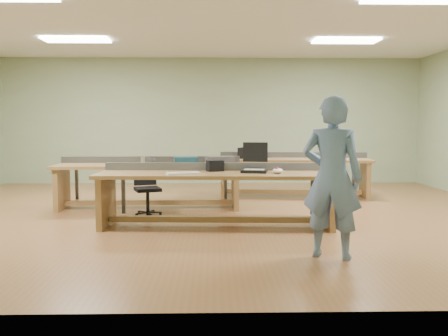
{
  "coord_description": "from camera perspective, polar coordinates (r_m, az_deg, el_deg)",
  "views": [
    {
      "loc": [
        0.03,
        -7.45,
        1.41
      ],
      "look_at": [
        0.18,
        -0.6,
        0.79
      ],
      "focal_mm": 38.0,
      "sensor_mm": 36.0,
      "label": 1
    }
  ],
  "objects": [
    {
      "name": "tray_back",
      "position": [
        9.46,
        12.56,
        1.44
      ],
      "size": [
        0.28,
        0.21,
        0.11
      ],
      "primitive_type": "cube",
      "rotation": [
        0.0,
        0.0,
        -0.0
      ],
      "color": "#38383A",
      "rests_on": "workbench_back"
    },
    {
      "name": "drinks_can",
      "position": [
        8.02,
        -9.73,
        0.87
      ],
      "size": [
        0.09,
        0.09,
        0.13
      ],
      "primitive_type": "cylinder",
      "rotation": [
        0.0,
        0.0,
        0.28
      ],
      "color": "silver",
      "rests_on": "workbench_mid"
    },
    {
      "name": "laptop_screen",
      "position": [
        6.72,
        3.79,
        1.93
      ],
      "size": [
        0.35,
        0.08,
        0.28
      ],
      "primitive_type": "cube",
      "rotation": [
        0.0,
        0.0,
        -0.19
      ],
      "color": "black",
      "rests_on": "laptop_base"
    },
    {
      "name": "camera_bag",
      "position": [
        6.77,
        -1.1,
        0.27
      ],
      "size": [
        0.26,
        0.22,
        0.15
      ],
      "primitive_type": "cube",
      "rotation": [
        0.0,
        0.0,
        0.36
      ],
      "color": "black",
      "rests_on": "workbench_front"
    },
    {
      "name": "storage_box_back",
      "position": [
        9.33,
        2.99,
        1.81
      ],
      "size": [
        0.45,
        0.39,
        0.21
      ],
      "primitive_type": "cube",
      "rotation": [
        0.0,
        0.0,
        -0.42
      ],
      "color": "black",
      "rests_on": "workbench_back"
    },
    {
      "name": "laptop_base",
      "position": [
        6.6,
        3.66,
        -0.37
      ],
      "size": [
        0.4,
        0.35,
        0.04
      ],
      "primitive_type": "cube",
      "rotation": [
        0.0,
        0.0,
        -0.19
      ],
      "color": "black",
      "rests_on": "workbench_front"
    },
    {
      "name": "workbench_mid",
      "position": [
        8.1,
        -8.97,
        -0.86
      ],
      "size": [
        3.12,
        0.89,
        0.86
      ],
      "rotation": [
        0.0,
        0.0,
        0.02
      ],
      "color": "#996B40",
      "rests_on": "floor"
    },
    {
      "name": "floor",
      "position": [
        7.59,
        -1.47,
        -5.5
      ],
      "size": [
        10.0,
        10.0,
        0.0
      ],
      "primitive_type": "plane",
      "color": "brown",
      "rests_on": "ground"
    },
    {
      "name": "workbench_back",
      "position": [
        9.4,
        8.39,
        -0.04
      ],
      "size": [
        3.0,
        1.05,
        0.86
      ],
      "rotation": [
        0.0,
        0.0,
        -0.09
      ],
      "color": "#996B40",
      "rests_on": "floor"
    },
    {
      "name": "mug",
      "position": [
        8.07,
        -8.66,
        0.84
      ],
      "size": [
        0.15,
        0.15,
        0.11
      ],
      "primitive_type": "imported",
      "rotation": [
        0.0,
        0.0,
        -0.08
      ],
      "color": "#38383A",
      "rests_on": "workbench_mid"
    },
    {
      "name": "wall_front",
      "position": [
        3.45,
        -1.76,
        6.67
      ],
      "size": [
        10.0,
        0.04,
        3.0
      ],
      "primitive_type": "cube",
      "color": "#8DA57D",
      "rests_on": "floor"
    },
    {
      "name": "wall_back",
      "position": [
        11.45,
        -1.42,
        5.67
      ],
      "size": [
        10.0,
        0.04,
        3.0
      ],
      "primitive_type": "cube",
      "color": "#8DA57D",
      "rests_on": "floor"
    },
    {
      "name": "parts_bin_grey",
      "position": [
        8.05,
        -0.49,
        0.96
      ],
      "size": [
        0.51,
        0.39,
        0.13
      ],
      "primitive_type": "cube",
      "rotation": [
        0.0,
        0.0,
        0.22
      ],
      "color": "#38383A",
      "rests_on": "workbench_mid"
    },
    {
      "name": "fluor_panels",
      "position": [
        7.61,
        -1.53,
        17.03
      ],
      "size": [
        6.2,
        3.5,
        0.03
      ],
      "color": "white",
      "rests_on": "ceiling"
    },
    {
      "name": "task_chair",
      "position": [
        7.54,
        -9.23,
        -3.4
      ],
      "size": [
        0.55,
        0.55,
        0.79
      ],
      "rotation": [
        0.0,
        0.0,
        0.34
      ],
      "color": "black",
      "rests_on": "floor"
    },
    {
      "name": "ceiling",
      "position": [
        7.62,
        -1.53,
        17.26
      ],
      "size": [
        10.0,
        10.0,
        0.0
      ],
      "primitive_type": "plane",
      "color": "silver",
      "rests_on": "wall_back"
    },
    {
      "name": "keyboard",
      "position": [
        6.36,
        -4.93,
        -0.65
      ],
      "size": [
        0.47,
        0.29,
        0.03
      ],
      "primitive_type": "cube",
      "rotation": [
        0.0,
        0.0,
        0.36
      ],
      "color": "silver",
      "rests_on": "workbench_front"
    },
    {
      "name": "person",
      "position": [
        5.12,
        12.85,
        -1.13
      ],
      "size": [
        0.74,
        0.63,
        1.72
      ],
      "primitive_type": "imported",
      "rotation": [
        0.0,
        0.0,
        2.73
      ],
      "color": "#6B89AE",
      "rests_on": "floor"
    },
    {
      "name": "workbench_front",
      "position": [
        6.6,
        -0.91,
        -2.14
      ],
      "size": [
        3.32,
        1.02,
        0.86
      ],
      "rotation": [
        0.0,
        0.0,
        -0.04
      ],
      "color": "#996B40",
      "rests_on": "floor"
    },
    {
      "name": "trackball_mouse",
      "position": [
        6.5,
        6.49,
        -0.34
      ],
      "size": [
        0.2,
        0.21,
        0.07
      ],
      "primitive_type": "ellipsoid",
      "rotation": [
        0.0,
        0.0,
        -0.35
      ],
      "color": "white",
      "rests_on": "workbench_front"
    },
    {
      "name": "parts_bin_teal",
      "position": [
        7.86,
        -4.6,
        0.87
      ],
      "size": [
        0.42,
        0.34,
        0.13
      ],
      "primitive_type": "cube",
      "rotation": [
        0.0,
        0.0,
        0.13
      ],
      "color": "#163947",
      "rests_on": "workbench_mid"
    }
  ]
}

